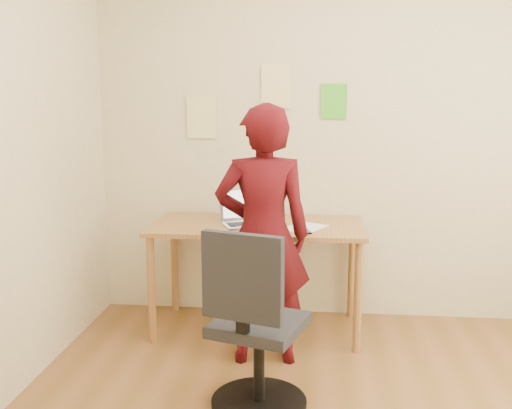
# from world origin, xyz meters

# --- Properties ---
(room) EXTENTS (3.58, 3.58, 2.78)m
(room) POSITION_xyz_m (0.00, 0.00, 1.35)
(room) COLOR brown
(room) RESTS_ON ground
(desk) EXTENTS (1.40, 0.70, 0.74)m
(desk) POSITION_xyz_m (-0.57, 1.38, 0.65)
(desk) COLOR #9E6A36
(desk) RESTS_ON ground
(laptop) EXTENTS (0.40, 0.39, 0.23)m
(laptop) POSITION_xyz_m (-0.64, 1.37, 0.79)
(laptop) COLOR #BBBBC3
(laptop) RESTS_ON desk
(paper_sheet) EXTENTS (0.33, 0.37, 0.00)m
(paper_sheet) POSITION_xyz_m (-0.26, 1.30, 0.74)
(paper_sheet) COLOR white
(paper_sheet) RESTS_ON desk
(phone) EXTENTS (0.09, 0.14, 0.01)m
(phone) POSITION_xyz_m (-0.25, 1.17, 0.74)
(phone) COLOR black
(phone) RESTS_ON desk
(wall_note_left) EXTENTS (0.21, 0.00, 0.30)m
(wall_note_left) POSITION_xyz_m (-1.01, 1.74, 1.43)
(wall_note_left) COLOR #EED98E
(wall_note_left) RESTS_ON room
(wall_note_mid) EXTENTS (0.21, 0.00, 0.30)m
(wall_note_mid) POSITION_xyz_m (-0.47, 1.74, 1.65)
(wall_note_mid) COLOR #EED98E
(wall_note_mid) RESTS_ON room
(wall_note_right) EXTENTS (0.18, 0.00, 0.24)m
(wall_note_right) POSITION_xyz_m (-0.07, 1.74, 1.55)
(wall_note_right) COLOR green
(wall_note_right) RESTS_ON room
(office_chair) EXTENTS (0.52, 0.54, 0.95)m
(office_chair) POSITION_xyz_m (-0.48, 0.33, 0.41)
(office_chair) COLOR black
(office_chair) RESTS_ON ground
(person) EXTENTS (0.61, 0.44, 1.54)m
(person) POSITION_xyz_m (-0.49, 0.92, 0.77)
(person) COLOR #3E080C
(person) RESTS_ON ground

